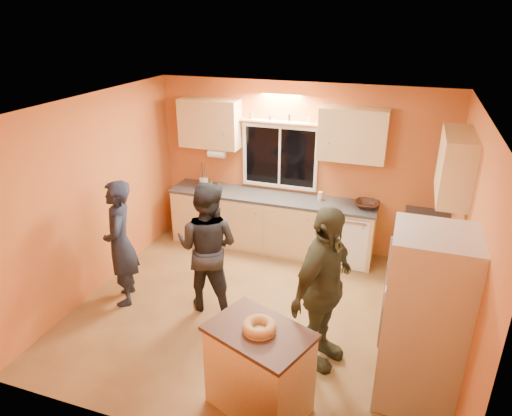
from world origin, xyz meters
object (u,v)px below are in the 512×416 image
at_px(person_left, 120,243).
at_px(person_center, 207,247).
at_px(island, 259,369).
at_px(person_right, 323,289).
at_px(refrigerator, 423,320).

distance_m(person_left, person_center, 1.12).
relative_size(island, person_right, 0.60).
xyz_separation_m(island, person_center, (-1.13, 1.37, 0.39)).
bearing_deg(person_center, refrigerator, 163.03).
xyz_separation_m(refrigerator, island, (-1.39, -0.62, -0.45)).
distance_m(refrigerator, person_right, 0.99).
relative_size(person_center, person_right, 0.93).
distance_m(island, person_left, 2.52).
bearing_deg(person_right, island, 172.69).
height_order(refrigerator, person_left, refrigerator).
xyz_separation_m(refrigerator, person_left, (-3.62, 0.51, -0.07)).
distance_m(person_left, person_right, 2.66).
bearing_deg(island, person_right, 84.34).
bearing_deg(person_left, refrigerator, 53.89).
xyz_separation_m(person_center, person_right, (1.55, -0.55, 0.06)).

